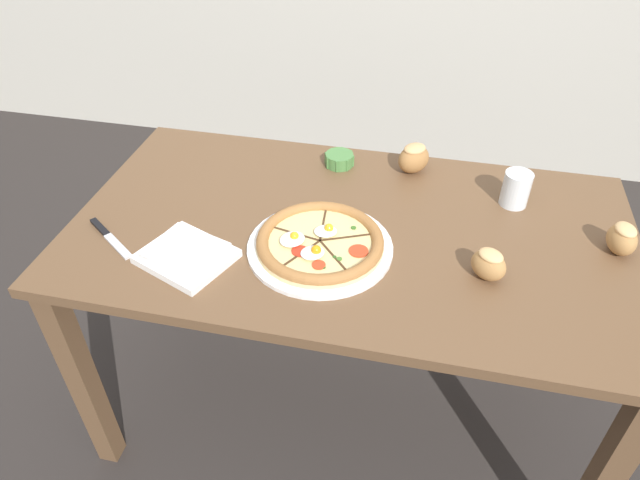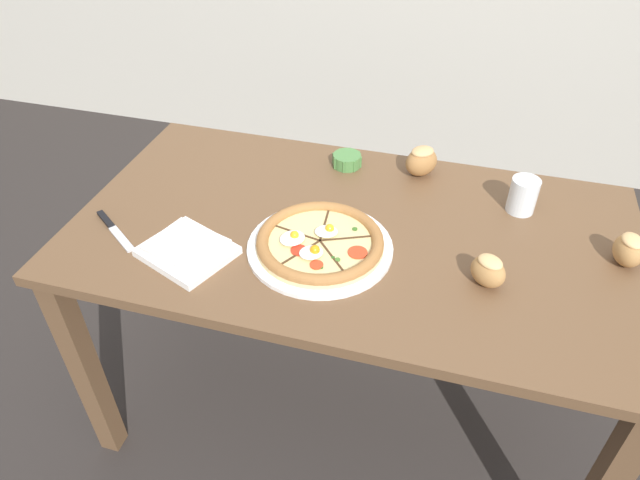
% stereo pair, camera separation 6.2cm
% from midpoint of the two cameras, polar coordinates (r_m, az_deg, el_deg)
% --- Properties ---
extents(ground_plane, '(12.00, 12.00, 0.00)m').
position_cam_midpoint_polar(ground_plane, '(2.05, 1.46, -15.72)').
color(ground_plane, '#2D2826').
extents(dining_table, '(1.47, 0.80, 0.76)m').
position_cam_midpoint_polar(dining_table, '(1.56, 1.85, -1.66)').
color(dining_table, brown).
rests_on(dining_table, ground_plane).
extents(pizza, '(0.36, 0.36, 0.05)m').
position_cam_midpoint_polar(pizza, '(1.41, -1.29, -0.34)').
color(pizza, white).
rests_on(pizza, dining_table).
extents(ramekin_bowl, '(0.09, 0.09, 0.04)m').
position_cam_midpoint_polar(ramekin_bowl, '(1.74, 0.91, 8.07)').
color(ramekin_bowl, '#4C8442').
rests_on(ramekin_bowl, dining_table).
extents(napkin_folded, '(0.26, 0.24, 0.04)m').
position_cam_midpoint_polar(napkin_folded, '(1.43, -14.46, -1.43)').
color(napkin_folded, white).
rests_on(napkin_folded, dining_table).
extents(bread_piece_near, '(0.11, 0.10, 0.08)m').
position_cam_midpoint_polar(bread_piece_near, '(1.37, 15.28, -2.35)').
color(bread_piece_near, '#B27F47').
rests_on(bread_piece_near, dining_table).
extents(bread_piece_mid, '(0.12, 0.12, 0.09)m').
position_cam_midpoint_polar(bread_piece_mid, '(1.71, 8.33, 8.13)').
color(bread_piece_mid, '#A3703D').
rests_on(bread_piece_mid, dining_table).
extents(bread_piece_far, '(0.08, 0.10, 0.08)m').
position_cam_midpoint_polar(bread_piece_far, '(1.56, 26.98, 0.13)').
color(bread_piece_far, '#B27F47').
rests_on(bread_piece_far, dining_table).
extents(knife_main, '(0.18, 0.13, 0.01)m').
position_cam_midpoint_polar(knife_main, '(1.56, -21.37, 0.22)').
color(knife_main, silver).
rests_on(knife_main, dining_table).
extents(water_glass, '(0.08, 0.08, 0.10)m').
position_cam_midpoint_polar(water_glass, '(1.63, 17.94, 4.70)').
color(water_glass, white).
rests_on(water_glass, dining_table).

